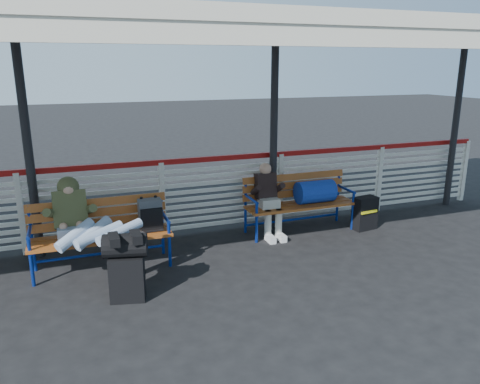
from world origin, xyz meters
name	(u,v)px	position (x,y,z in m)	size (l,w,h in m)	color
ground	(195,289)	(0.00, 0.00, 0.00)	(60.00, 60.00, 0.00)	black
fence	(162,197)	(0.00, 1.90, 0.66)	(12.08, 0.08, 1.24)	silver
canopy	(170,30)	(0.00, 0.87, 3.04)	(12.60, 3.60, 3.16)	silver
luggage_stack	(126,264)	(-0.79, 0.01, 0.44)	(0.54, 0.38, 0.81)	black
bench_left	(114,224)	(-0.82, 1.05, 0.58)	(1.80, 0.56, 0.92)	#AD4821
bench_right	(307,194)	(2.27, 1.42, 0.60)	(1.80, 0.56, 0.92)	#AD4821
traveler_man	(89,227)	(-1.14, 0.70, 0.70)	(0.94, 1.64, 0.77)	#9CB1D2
companion_person	(268,199)	(1.58, 1.41, 0.60)	(0.32, 0.66, 1.15)	beige
suitcase_side	(365,213)	(3.18, 1.12, 0.27)	(0.42, 0.29, 0.55)	black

